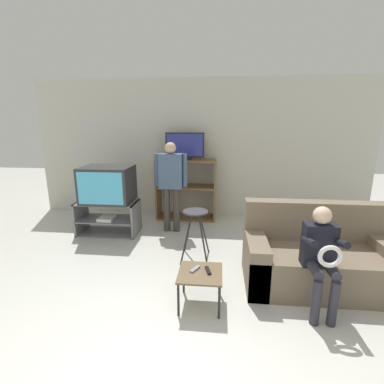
{
  "coord_description": "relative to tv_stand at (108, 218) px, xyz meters",
  "views": [
    {
      "loc": [
        0.38,
        -1.43,
        1.8
      ],
      "look_at": [
        0.02,
        2.14,
        0.9
      ],
      "focal_mm": 26.0,
      "sensor_mm": 36.0,
      "label": 1
    }
  ],
  "objects": [
    {
      "name": "wall_back",
      "position": [
        1.44,
        1.16,
        1.03
      ],
      "size": [
        6.4,
        0.06,
        2.6
      ],
      "color": "beige",
      "rests_on": "ground_plane"
    },
    {
      "name": "tv_stand",
      "position": [
        0.0,
        0.0,
        0.0
      ],
      "size": [
        0.98,
        0.49,
        0.54
      ],
      "color": "slate",
      "rests_on": "ground_plane"
    },
    {
      "name": "television_main",
      "position": [
        0.02,
        0.02,
        0.56
      ],
      "size": [
        0.79,
        0.6,
        0.58
      ],
      "color": "#2D2D33",
      "rests_on": "tv_stand"
    },
    {
      "name": "media_shelf",
      "position": [
        1.19,
        0.87,
        0.31
      ],
      "size": [
        1.11,
        0.43,
        1.14
      ],
      "color": "brown",
      "rests_on": "ground_plane"
    },
    {
      "name": "television_flat",
      "position": [
        1.17,
        0.87,
        1.1
      ],
      "size": [
        0.71,
        0.2,
        0.49
      ],
      "color": "black",
      "rests_on": "media_shelf"
    },
    {
      "name": "folding_stool",
      "position": [
        1.51,
        -0.75,
        0.27
      ],
      "size": [
        0.37,
        0.42,
        0.68
      ],
      "color": "black",
      "rests_on": "ground_plane"
    },
    {
      "name": "snack_table",
      "position": [
        1.65,
        -1.73,
        0.05
      ],
      "size": [
        0.43,
        0.43,
        0.36
      ],
      "color": "brown",
      "rests_on": "ground_plane"
    },
    {
      "name": "remote_control_black",
      "position": [
        1.73,
        -1.7,
        0.11
      ],
      "size": [
        0.07,
        0.15,
        0.02
      ],
      "primitive_type": "cube",
      "rotation": [
        0.0,
        0.0,
        0.27
      ],
      "color": "black",
      "rests_on": "snack_table"
    },
    {
      "name": "remote_control_white",
      "position": [
        1.59,
        -1.69,
        0.11
      ],
      "size": [
        0.1,
        0.14,
        0.02
      ],
      "primitive_type": "cube",
      "rotation": [
        0.0,
        0.0,
        -0.5
      ],
      "color": "gray",
      "rests_on": "snack_table"
    },
    {
      "name": "couch",
      "position": [
        2.94,
        -1.21,
        0.04
      ],
      "size": [
        1.61,
        0.82,
        0.9
      ],
      "color": "#756651",
      "rests_on": "ground_plane"
    },
    {
      "name": "person_standing_adult",
      "position": [
        1.03,
        0.2,
        0.63
      ],
      "size": [
        0.53,
        0.2,
        1.5
      ],
      "color": "#3D3833",
      "rests_on": "ground_plane"
    },
    {
      "name": "person_seated_child",
      "position": [
        2.79,
        -1.68,
        0.35
      ],
      "size": [
        0.33,
        0.43,
        1.04
      ],
      "color": "#2D2D38",
      "rests_on": "ground_plane"
    }
  ]
}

